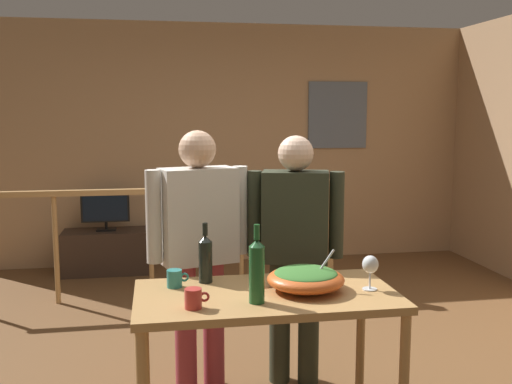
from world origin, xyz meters
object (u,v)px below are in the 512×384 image
at_px(serving_table, 266,309).
at_px(wine_bottle_dark, 205,258).
at_px(stair_railing, 212,222).
at_px(wine_glass, 370,266).
at_px(framed_picture, 338,115).
at_px(wine_bottle_green, 257,270).
at_px(person_standing_left, 199,239).
at_px(tv_console, 107,252).
at_px(mug_red, 194,298).
at_px(flat_screen_tv, 105,209).
at_px(person_standing_right, 295,240).
at_px(mug_teal, 175,278).
at_px(salad_bowl, 306,278).

relative_size(serving_table, wine_bottle_dark, 4.08).
distance_m(stair_railing, wine_glass, 2.56).
height_order(framed_picture, wine_glass, framed_picture).
xyz_separation_m(serving_table, wine_bottle_dark, (-0.29, 0.23, 0.22)).
relative_size(wine_bottle_green, person_standing_left, 0.24).
distance_m(tv_console, mug_red, 3.69).
bearing_deg(tv_console, flat_screen_tv, -90.00).
height_order(framed_picture, tv_console, framed_picture).
height_order(framed_picture, mug_red, framed_picture).
xyz_separation_m(wine_bottle_dark, person_standing_right, (0.58, 0.38, -0.01)).
height_order(stair_railing, mug_red, stair_railing).
bearing_deg(flat_screen_tv, mug_teal, -79.15).
bearing_deg(mug_teal, salad_bowl, -13.96).
relative_size(tv_console, wine_bottle_green, 2.37).
bearing_deg(wine_glass, person_standing_left, 141.78).
relative_size(flat_screen_tv, mug_teal, 4.27).
relative_size(stair_railing, wine_bottle_dark, 10.47).
height_order(framed_picture, wine_bottle_dark, framed_picture).
height_order(serving_table, mug_teal, mug_teal).
relative_size(stair_railing, mug_teal, 29.41).
height_order(stair_railing, mug_teal, stair_railing).
distance_m(wine_bottle_dark, mug_red, 0.43).
relative_size(salad_bowl, mug_red, 3.39).
bearing_deg(wine_bottle_dark, wine_glass, -18.59).
distance_m(stair_railing, person_standing_right, 1.88).
distance_m(wine_glass, person_standing_right, 0.69).
xyz_separation_m(tv_console, salad_bowl, (1.27, -3.38, 0.62)).
bearing_deg(wine_bottle_dark, wine_bottle_green, -60.79).
bearing_deg(flat_screen_tv, stair_railing, -42.11).
relative_size(serving_table, person_standing_left, 0.83).
bearing_deg(framed_picture, stair_railing, -141.68).
xyz_separation_m(stair_railing, tv_console, (-1.02, 0.95, -0.46)).
bearing_deg(stair_railing, tv_console, 136.95).
bearing_deg(wine_glass, salad_bowl, 171.22).
distance_m(stair_railing, mug_teal, 2.31).
bearing_deg(salad_bowl, wine_glass, -8.78).
height_order(framed_picture, flat_screen_tv, framed_picture).
distance_m(flat_screen_tv, mug_red, 3.61).
height_order(person_standing_left, person_standing_right, person_standing_left).
relative_size(wine_bottle_dark, person_standing_left, 0.20).
bearing_deg(person_standing_left, serving_table, 100.48).
bearing_deg(serving_table, flat_screen_tv, 107.54).
xyz_separation_m(flat_screen_tv, salad_bowl, (1.27, -3.35, 0.16)).
distance_m(flat_screen_tv, mug_teal, 3.25).
bearing_deg(wine_bottle_dark, salad_bowl, -24.53).
height_order(flat_screen_tv, wine_bottle_dark, wine_bottle_dark).
bearing_deg(person_standing_right, wine_bottle_dark, 48.32).
height_order(framed_picture, mug_teal, framed_picture).
distance_m(stair_railing, wine_bottle_dark, 2.23).
bearing_deg(wine_bottle_dark, tv_console, 103.80).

